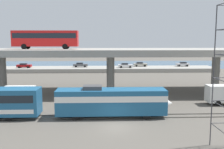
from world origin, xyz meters
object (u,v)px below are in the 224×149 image
train_locomotive (117,100)px  parked_car_2 (80,65)px  parked_car_3 (24,65)px  service_truck_west (13,96)px  parked_car_1 (183,64)px  parked_car_4 (140,64)px  transit_bus_on_overpass (46,38)px  parked_car_0 (125,65)px

train_locomotive → parked_car_2: bearing=100.0°
parked_car_3 → service_truck_west: bearing=-75.3°
parked_car_1 → parked_car_2: (-34.46, -1.34, 0.00)m
service_truck_west → parked_car_3: service_truck_west is taller
parked_car_1 → parked_car_4: 14.48m
train_locomotive → parked_car_2: size_ratio=3.23×
parked_car_1 → parked_car_4: size_ratio=0.95×
parked_car_2 → parked_car_4: size_ratio=1.04×
train_locomotive → parked_car_4: train_locomotive is taller
parked_car_2 → parked_car_3: size_ratio=1.05×
parked_car_3 → parked_car_4: 37.90m
parked_car_1 → parked_car_4: (-14.48, -0.01, 0.00)m
service_truck_west → parked_car_3: (-11.56, 44.04, 0.36)m
transit_bus_on_overpass → service_truck_west: 13.70m
transit_bus_on_overpass → service_truck_west: (-2.94, -10.11, -8.76)m
transit_bus_on_overpass → parked_car_3: size_ratio=2.69×
service_truck_west → parked_car_4: bearing=-119.0°
train_locomotive → parked_car_2: 52.73m
parked_car_0 → parked_car_3: 32.39m
train_locomotive → parked_car_3: (-26.91, 50.03, -0.20)m
parked_car_2 → parked_car_4: same height
parked_car_0 → parked_car_3: size_ratio=1.05×
service_truck_west → parked_car_0: size_ratio=1.45×
parked_car_1 → parked_car_4: bearing=0.1°
service_truck_west → parked_car_0: bearing=-115.6°
parked_car_0 → parked_car_1: same height
parked_car_0 → parked_car_3: bearing=179.0°
parked_car_0 → parked_car_4: 6.59m
service_truck_west → parked_car_1: bearing=-130.7°
transit_bus_on_overpass → parked_car_4: size_ratio=2.65×
service_truck_west → parked_car_2: bearing=-97.7°
transit_bus_on_overpass → parked_car_3: transit_bus_on_overpass is taller
transit_bus_on_overpass → parked_car_0: size_ratio=2.56×
train_locomotive → transit_bus_on_overpass: 21.93m
parked_car_2 → parked_car_3: same height
train_locomotive → service_truck_west: size_ratio=2.23×
train_locomotive → service_truck_west: (-15.35, 5.99, -0.56)m
parked_car_2 → parked_car_0: bearing=-9.7°
transit_bus_on_overpass → parked_car_2: transit_bus_on_overpass is taller
service_truck_west → parked_car_1: (40.67, 47.28, 0.36)m
parked_car_0 → parked_car_2: bearing=170.3°
parked_car_1 → parked_car_2: 34.49m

